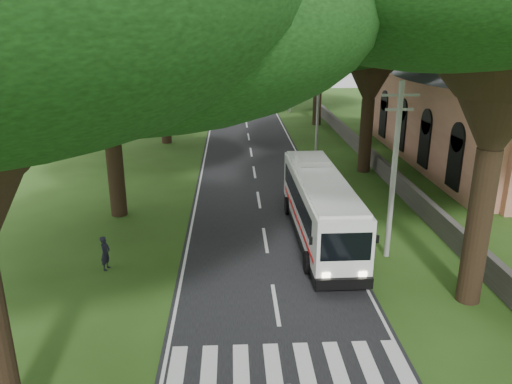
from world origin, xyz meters
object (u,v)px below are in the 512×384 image
distant_car_a (219,113)px  pedestrian (105,253)px  church (494,100)px  pole_near (394,169)px  coach_bus (320,205)px  distant_car_b (220,102)px  pole_far (290,77)px  pole_mid (318,102)px  distant_car_c (254,92)px

distant_car_a → pedestrian: pedestrian is taller
church → pole_near: bearing=-128.5°
coach_bus → distant_car_b: 41.62m
distant_car_a → pedestrian: bearing=81.4°
church → pedestrian: church is taller
church → distant_car_a: (-20.86, 20.81, -4.30)m
distant_car_a → pedestrian: (-4.16, -37.05, 0.16)m
pole_far → coach_bus: (-2.80, -37.80, -2.44)m
church → pole_near: church is taller
pole_far → pedestrian: size_ratio=5.16×
pole_near → pole_far: size_ratio=1.00×
pole_mid → coach_bus: (-2.80, -17.80, -2.44)m
pole_near → coach_bus: (-2.80, 2.20, -2.44)m
pole_mid → distant_car_b: pole_mid is taller
church → pole_mid: size_ratio=3.00×
distant_car_b → pedestrian: (-4.16, -44.11, 0.02)m
distant_car_b → distant_car_a: bearing=-78.8°
pole_mid → coach_bus: 18.18m
pole_mid → distant_car_b: (-8.50, 23.41, -3.43)m
distant_car_a → pedestrian: 37.29m
pole_far → pedestrian: pole_far is taller
pole_near → distant_car_a: (-8.50, 36.36, -3.57)m
coach_bus → pole_mid: bearing=80.4°
church → distant_car_b: church is taller
pole_far → distant_car_c: pole_far is taller
pole_mid → coach_bus: size_ratio=0.73×
pole_far → distant_car_b: bearing=158.1°
pole_mid → distant_car_a: size_ratio=2.34×
pole_far → distant_car_b: (-8.50, 3.41, -3.43)m
pole_near → distant_car_c: (-3.73, 53.46, -3.41)m
pole_far → distant_car_a: bearing=-156.8°
coach_bus → pedestrian: size_ratio=7.09×
pole_near → pole_far: (0.00, 40.00, 0.00)m
coach_bus → distant_car_c: size_ratio=2.16×
church → pedestrian: 30.12m
pole_mid → pole_far: size_ratio=1.00×
pole_far → distant_car_b: size_ratio=1.82×
distant_car_c → pole_near: bearing=88.0°
pole_near → church: bearing=51.5°
pedestrian → distant_car_b: bearing=6.7°
pole_far → pedestrian: (-12.66, -40.70, -3.40)m
church → pedestrian: size_ratio=15.48×
coach_bus → pole_far: bearing=85.1°
church → pole_near: size_ratio=3.00×
church → coach_bus: 20.45m
pole_near → distant_car_c: pole_near is taller
church → pole_far: bearing=116.8°
pole_mid → coach_bus: pole_mid is taller
distant_car_c → pedestrian: size_ratio=3.28×
pole_mid → pedestrian: pole_mid is taller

